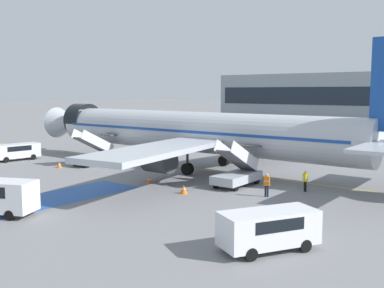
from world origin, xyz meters
TOP-DOWN VIEW (x-y plane):
  - ground_plane at (0.00, 0.00)m, footprint 600.00×600.00m
  - apron_leadline_yellow at (1.41, -0.05)m, footprint 79.55×2.04m
  - apron_stand_patch_blue at (1.41, -15.81)m, footprint 4.48×11.96m
  - airliner at (2.06, -0.03)m, footprint 46.12×34.42m
  - boarding_stairs_forward at (-8.26, -4.84)m, footprint 2.31×5.27m
  - boarding_stairs_aft at (9.52, -4.42)m, footprint 2.31×5.27m
  - fuel_tanker at (7.93, 22.42)m, footprint 10.35×3.60m
  - service_van_0 at (-17.51, -8.34)m, footprint 2.44×5.19m
  - service_van_1 at (18.96, -16.25)m, footprint 4.11×5.24m
  - ground_crew_0 at (13.35, -6.35)m, footprint 0.48×0.34m
  - ground_crew_1 at (14.83, -2.89)m, footprint 0.48×0.44m
  - traffic_cone_0 at (-9.50, -8.31)m, footprint 0.55×0.55m
  - traffic_cone_1 at (7.86, -9.34)m, footprint 0.60×0.60m
  - traffic_cone_2 at (3.04, -8.16)m, footprint 0.52×0.52m
  - terminal_building at (-5.67, 72.80)m, footprint 72.21×12.10m

SIDE VIEW (x-z plane):
  - ground_plane at x=0.00m, z-range 0.00..0.00m
  - apron_leadline_yellow at x=1.41m, z-range 0.00..0.01m
  - apron_stand_patch_blue at x=1.41m, z-range 0.00..0.01m
  - traffic_cone_2 at x=3.04m, z-range 0.00..0.58m
  - traffic_cone_0 at x=-9.50m, z-range 0.00..0.61m
  - traffic_cone_1 at x=7.86m, z-range 0.00..0.67m
  - ground_crew_1 at x=14.83m, z-range 0.12..1.76m
  - boarding_stairs_forward at x=-8.26m, z-range -0.99..2.95m
  - boarding_stairs_aft at x=9.52m, z-range -1.01..2.99m
  - ground_crew_0 at x=13.35m, z-range 0.14..1.89m
  - service_van_0 at x=-17.51m, z-range 0.20..2.06m
  - service_van_1 at x=18.96m, z-range 0.21..2.19m
  - fuel_tanker at x=7.93m, z-range 0.03..3.68m
  - airliner at x=2.06m, z-range -2.18..9.65m
  - terminal_building at x=-5.67m, z-range 0.00..12.10m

